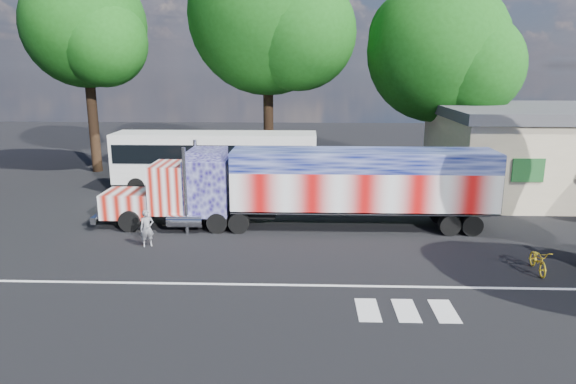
{
  "coord_description": "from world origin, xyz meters",
  "views": [
    {
      "loc": [
        0.79,
        -19.73,
        7.51
      ],
      "look_at": [
        0.0,
        3.0,
        1.9
      ],
      "focal_mm": 32.0,
      "sensor_mm": 36.0,
      "label": 1
    }
  ],
  "objects_px": {
    "tree_nw_a": "(86,27)",
    "coach_bus": "(216,161)",
    "tree_ne_a": "(441,52)",
    "bicycle": "(538,260)",
    "tree_n_mid": "(270,16)",
    "woman": "(147,228)",
    "semi_truck": "(313,185)"
  },
  "relations": [
    {
      "from": "coach_bus",
      "to": "woman",
      "type": "distance_m",
      "value": 10.35
    },
    {
      "from": "coach_bus",
      "to": "semi_truck",
      "type": "bearing_deg",
      "value": -51.17
    },
    {
      "from": "tree_n_mid",
      "to": "tree_nw_a",
      "type": "relative_size",
      "value": 1.13
    },
    {
      "from": "tree_nw_a",
      "to": "coach_bus",
      "type": "bearing_deg",
      "value": -29.97
    },
    {
      "from": "tree_n_mid",
      "to": "tree_nw_a",
      "type": "height_order",
      "value": "tree_n_mid"
    },
    {
      "from": "tree_ne_a",
      "to": "bicycle",
      "type": "bearing_deg",
      "value": -90.02
    },
    {
      "from": "tree_n_mid",
      "to": "tree_ne_a",
      "type": "height_order",
      "value": "tree_n_mid"
    },
    {
      "from": "bicycle",
      "to": "tree_n_mid",
      "type": "distance_m",
      "value": 23.58
    },
    {
      "from": "bicycle",
      "to": "tree_ne_a",
      "type": "height_order",
      "value": "tree_ne_a"
    },
    {
      "from": "coach_bus",
      "to": "tree_n_mid",
      "type": "bearing_deg",
      "value": 61.17
    },
    {
      "from": "woman",
      "to": "tree_nw_a",
      "type": "height_order",
      "value": "tree_nw_a"
    },
    {
      "from": "semi_truck",
      "to": "woman",
      "type": "bearing_deg",
      "value": -157.31
    },
    {
      "from": "coach_bus",
      "to": "woman",
      "type": "height_order",
      "value": "coach_bus"
    },
    {
      "from": "tree_nw_a",
      "to": "tree_ne_a",
      "type": "relative_size",
      "value": 1.1
    },
    {
      "from": "woman",
      "to": "tree_n_mid",
      "type": "relative_size",
      "value": 0.1
    },
    {
      "from": "coach_bus",
      "to": "tree_nw_a",
      "type": "height_order",
      "value": "tree_nw_a"
    },
    {
      "from": "coach_bus",
      "to": "woman",
      "type": "xyz_separation_m",
      "value": [
        -1.22,
        -10.22,
        -1.05
      ]
    },
    {
      "from": "bicycle",
      "to": "tree_nw_a",
      "type": "xyz_separation_m",
      "value": [
        -23.8,
        18.04,
        9.62
      ]
    },
    {
      "from": "woman",
      "to": "tree_ne_a",
      "type": "xyz_separation_m",
      "value": [
        15.44,
        14.25,
        7.6
      ]
    },
    {
      "from": "woman",
      "to": "tree_ne_a",
      "type": "bearing_deg",
      "value": 19.51
    },
    {
      "from": "tree_n_mid",
      "to": "tree_nw_a",
      "type": "xyz_separation_m",
      "value": [
        -12.62,
        0.02,
        -0.69
      ]
    },
    {
      "from": "semi_truck",
      "to": "bicycle",
      "type": "height_order",
      "value": "semi_truck"
    },
    {
      "from": "coach_bus",
      "to": "tree_ne_a",
      "type": "xyz_separation_m",
      "value": [
        14.22,
        4.02,
        6.55
      ]
    },
    {
      "from": "coach_bus",
      "to": "tree_nw_a",
      "type": "distance_m",
      "value": 13.79
    },
    {
      "from": "tree_nw_a",
      "to": "tree_ne_a",
      "type": "height_order",
      "value": "tree_nw_a"
    },
    {
      "from": "coach_bus",
      "to": "tree_n_mid",
      "type": "distance_m",
      "value": 10.92
    },
    {
      "from": "coach_bus",
      "to": "tree_nw_a",
      "type": "relative_size",
      "value": 0.86
    },
    {
      "from": "woman",
      "to": "bicycle",
      "type": "xyz_separation_m",
      "value": [
        15.43,
        -2.29,
        -0.34
      ]
    },
    {
      "from": "woman",
      "to": "tree_n_mid",
      "type": "distance_m",
      "value": 19.11
    },
    {
      "from": "bicycle",
      "to": "tree_nw_a",
      "type": "bearing_deg",
      "value": 148.81
    },
    {
      "from": "semi_truck",
      "to": "tree_nw_a",
      "type": "distance_m",
      "value": 21.6
    },
    {
      "from": "bicycle",
      "to": "coach_bus",
      "type": "bearing_deg",
      "value": 144.62
    }
  ]
}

